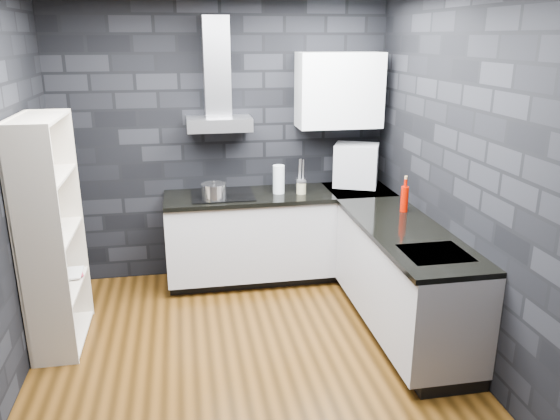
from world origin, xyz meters
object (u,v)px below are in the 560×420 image
object	(u,v)px
fruit_bowl	(48,234)
pot	(214,192)
utensil_crock	(301,185)
red_bottle	(404,199)
bookshelf	(51,235)
glass_vase	(279,179)
appliance_garage	(356,165)
storage_jar	(301,188)

from	to	relation	value
fruit_bowl	pot	bearing A→B (deg)	31.48
pot	utensil_crock	xyz separation A→B (m)	(0.85, 0.16, -0.01)
red_bottle	bookshelf	distance (m)	2.87
pot	red_bottle	world-z (taller)	red_bottle
glass_vase	red_bottle	xyz separation A→B (m)	(0.96, -0.76, -0.03)
appliance_garage	fruit_bowl	bearing A→B (deg)	-136.82
utensil_crock	fruit_bowl	world-z (taller)	utensil_crock
red_bottle	pot	bearing A→B (deg)	158.46
utensil_crock	fruit_bowl	bearing A→B (deg)	-156.12
glass_vase	appliance_garage	xyz separation A→B (m)	(0.79, 0.08, 0.09)
pot	bookshelf	distance (m)	1.46
storage_jar	bookshelf	size ratio (longest dim) A/B	0.06
appliance_garage	red_bottle	distance (m)	0.86
appliance_garage	bookshelf	size ratio (longest dim) A/B	0.23
glass_vase	fruit_bowl	world-z (taller)	glass_vase
glass_vase	red_bottle	size ratio (longest dim) A/B	1.24
fruit_bowl	appliance_garage	bearing A→B (deg)	20.17
pot	utensil_crock	world-z (taller)	pot
utensil_crock	appliance_garage	size ratio (longest dim) A/B	0.31
bookshelf	red_bottle	bearing A→B (deg)	-5.70
storage_jar	fruit_bowl	size ratio (longest dim) A/B	0.51
utensil_crock	appliance_garage	xyz separation A→B (m)	(0.57, 0.05, 0.16)
storage_jar	bookshelf	bearing A→B (deg)	-160.01
storage_jar	utensil_crock	distance (m)	0.08
red_bottle	bookshelf	xyz separation A→B (m)	(-2.87, -0.07, -0.11)
glass_vase	bookshelf	bearing A→B (deg)	-156.64
pot	red_bottle	size ratio (longest dim) A/B	1.01
red_bottle	glass_vase	bearing A→B (deg)	141.78
utensil_crock	appliance_garage	bearing A→B (deg)	4.91
appliance_garage	fruit_bowl	xyz separation A→B (m)	(-2.70, -0.99, -0.19)
appliance_garage	red_bottle	bearing A→B (deg)	-55.56
glass_vase	appliance_garage	world-z (taller)	appliance_garage
pot	bookshelf	world-z (taller)	bookshelf
fruit_bowl	storage_jar	bearing A→B (deg)	22.13
glass_vase	storage_jar	xyz separation A→B (m)	(0.21, -0.05, -0.08)
bookshelf	appliance_garage	bearing A→B (deg)	11.39
glass_vase	utensil_crock	distance (m)	0.24
bookshelf	fruit_bowl	distance (m)	0.10
glass_vase	utensil_crock	size ratio (longest dim) A/B	2.12
appliance_garage	fruit_bowl	world-z (taller)	appliance_garage
storage_jar	appliance_garage	xyz separation A→B (m)	(0.58, 0.13, 0.17)
pot	storage_jar	size ratio (longest dim) A/B	2.02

